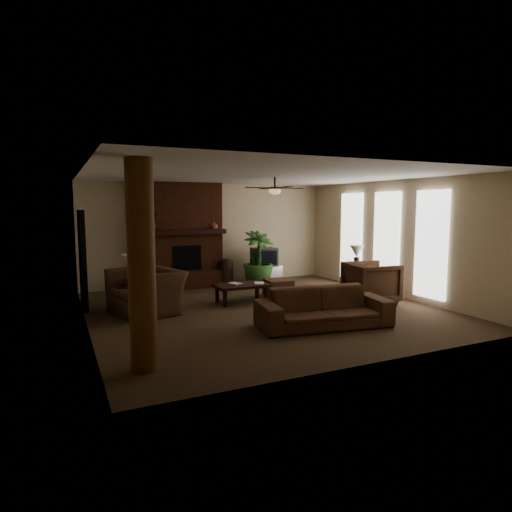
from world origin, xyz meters
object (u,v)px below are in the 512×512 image
armchair_right (371,281)px  side_table_left (131,299)px  armchair_left (146,284)px  coffee_table (242,287)px  log_column (142,266)px  lamp_left (131,264)px  side_table_right (358,282)px  tv_stand (266,275)px  lamp_right (357,253)px  floor_plant (258,271)px  ottoman (278,288)px  sofa (324,301)px  floor_vase (227,270)px

armchair_right → side_table_left: armchair_right is taller
armchair_left → coffee_table: armchair_left is taller
log_column → lamp_left: (0.38, 3.33, -0.40)m
armchair_right → side_table_right: armchair_right is taller
tv_stand → lamp_right: 2.70m
floor_plant → armchair_right: bearing=-63.7°
tv_stand → side_table_right: (1.55, -2.15, 0.03)m
log_column → side_table_left: size_ratio=5.09×
ottoman → lamp_right: 2.20m
lamp_right → sofa: bearing=-137.5°
sofa → side_table_right: 3.41m
log_column → sofa: size_ratio=1.17×
floor_vase → lamp_right: 3.49m
armchair_left → side_table_right: size_ratio=2.50×
side_table_left → lamp_left: (0.01, -0.04, 0.73)m
armchair_right → tv_stand: size_ratio=1.21×
sofa → floor_vase: (-0.14, 4.49, -0.04)m
tv_stand → floor_plant: bearing=-156.2°
sofa → side_table_left: 3.98m
ottoman → coffee_table: bearing=-162.9°
coffee_table → floor_vase: size_ratio=1.56×
floor_plant → side_table_right: 2.67m
ottoman → side_table_right: side_table_right is taller
floor_vase → coffee_table: bearing=-102.1°
armchair_left → side_table_left: armchair_left is taller
tv_stand → lamp_right: (1.53, -2.10, 0.75)m
sofa → armchair_left: size_ratio=1.75×
armchair_left → armchair_right: size_ratio=1.33×
log_column → coffee_table: 4.34m
armchair_right → side_table_left: (-5.05, 1.44, -0.24)m
floor_vase → lamp_right: lamp_right is taller
ottoman → floor_vase: floor_vase is taller
sofa → ottoman: sofa is taller
floor_vase → side_table_left: (-2.85, -1.87, -0.16)m
armchair_left → coffee_table: size_ratio=1.14×
floor_plant → sofa: bearing=-98.5°
log_column → ottoman: size_ratio=4.67×
armchair_left → floor_plant: bearing=101.6°
coffee_table → side_table_right: 3.13m
armchair_left → lamp_right: 5.26m
floor_plant → lamp_right: bearing=-42.9°
ottoman → tv_stand: bearing=74.2°
floor_vase → log_column: bearing=-121.5°
side_table_left → sofa: bearing=-41.1°
lamp_right → armchair_left: bearing=179.4°
armchair_right → side_table_right: size_ratio=1.87×
armchair_left → floor_vase: bearing=113.6°
side_table_left → lamp_left: lamp_left is taller
armchair_right → lamp_right: (0.47, 1.15, 0.49)m
coffee_table → floor_vase: bearing=77.9°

